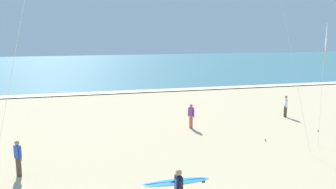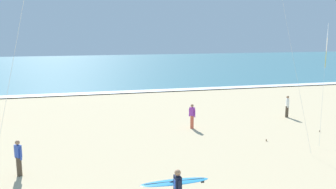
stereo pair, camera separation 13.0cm
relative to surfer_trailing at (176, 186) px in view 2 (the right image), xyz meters
name	(u,v)px [view 2 (the right image)]	position (x,y,z in m)	size (l,w,h in m)	color
ocean_water	(95,66)	(0.18, 54.80, -1.01)	(160.00, 60.00, 0.08)	teal
shoreline_foam	(110,92)	(0.18, 25.10, -0.96)	(160.00, 1.55, 0.01)	white
surfer_trailing	(176,186)	(0.00, 0.00, 0.00)	(2.39, 0.89, 1.71)	black
kite_diamond_ivory_close	(327,40)	(9.35, 4.93, 4.66)	(2.58, 3.28, 6.57)	white
bystander_blue_top	(18,158)	(-5.61, 4.94, -0.23)	(0.34, 0.41, 1.59)	#4C3D2D
bystander_purple_top	(192,116)	(4.00, 10.36, -0.23)	(0.33, 0.43, 1.59)	#D8593F
bystander_white_top	(287,106)	(11.62, 11.50, -0.23)	(0.29, 0.47, 1.59)	#4C3D2D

